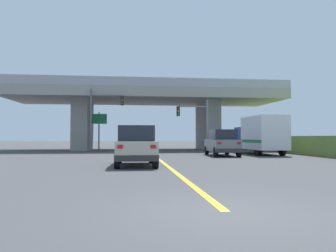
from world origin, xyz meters
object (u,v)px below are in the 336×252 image
object	(u,v)px
box_truck	(260,135)
highway_sign	(99,122)
suv_lead	(136,146)
traffic_signal_farside	(102,112)
suv_crossing	(222,143)
sedan_oncoming	(137,140)
traffic_signal_nearside	(196,119)

from	to	relation	value
box_truck	highway_sign	xyz separation A→B (m)	(-14.20, 9.56, 1.40)
suv_lead	traffic_signal_farside	xyz separation A→B (m)	(-3.12, 15.93, 2.94)
box_truck	suv_crossing	bearing A→B (deg)	-157.12
traffic_signal_farside	suv_lead	bearing A→B (deg)	-78.93
sedan_oncoming	suv_lead	bearing A→B (deg)	-91.16
suv_lead	sedan_oncoming	distance (m)	32.23
suv_crossing	traffic_signal_farside	bearing A→B (deg)	144.10
suv_lead	highway_sign	bearing A→B (deg)	100.82
traffic_signal_farside	highway_sign	xyz separation A→B (m)	(-0.54, 3.22, -0.92)
suv_lead	box_truck	bearing A→B (deg)	42.27
sedan_oncoming	traffic_signal_farside	distance (m)	16.98
suv_crossing	suv_lead	bearing A→B (deg)	-127.46
sedan_oncoming	traffic_signal_nearside	size ratio (longest dim) A/B	0.86
suv_crossing	traffic_signal_farside	world-z (taller)	traffic_signal_farside
suv_lead	box_truck	size ratio (longest dim) A/B	0.65
suv_lead	traffic_signal_nearside	xyz separation A→B (m)	(6.19, 15.04, 2.25)
suv_lead	suv_crossing	size ratio (longest dim) A/B	0.90
sedan_oncoming	traffic_signal_nearside	xyz separation A→B (m)	(5.54, -17.18, 2.25)
suv_crossing	highway_sign	world-z (taller)	highway_sign
suv_crossing	sedan_oncoming	xyz separation A→B (m)	(-6.12, 24.23, -0.00)
suv_lead	sedan_oncoming	bearing A→B (deg)	88.84
highway_sign	suv_crossing	bearing A→B (deg)	-46.89
traffic_signal_farside	traffic_signal_nearside	bearing A→B (deg)	-5.44
sedan_oncoming	highway_sign	world-z (taller)	highway_sign
box_truck	traffic_signal_farside	xyz separation A→B (m)	(-13.66, 6.34, 2.32)
suv_lead	sedan_oncoming	xyz separation A→B (m)	(0.65, 32.22, 0.00)
traffic_signal_nearside	highway_sign	xyz separation A→B (m)	(-9.85, 4.11, -0.23)
sedan_oncoming	traffic_signal_farside	bearing A→B (deg)	-103.02
suv_lead	sedan_oncoming	world-z (taller)	same
suv_crossing	box_truck	xyz separation A→B (m)	(3.77, 1.59, 0.63)
traffic_signal_nearside	sedan_oncoming	bearing A→B (deg)	107.87
highway_sign	suv_lead	bearing A→B (deg)	-79.18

